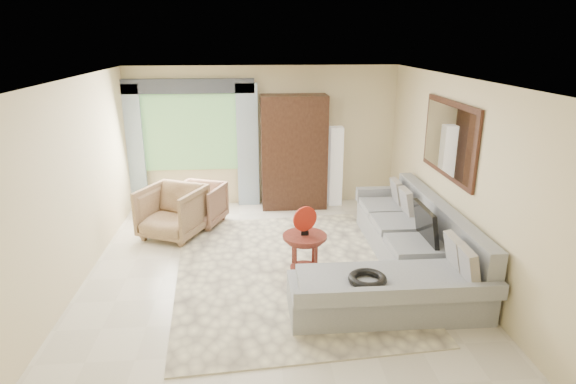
{
  "coord_description": "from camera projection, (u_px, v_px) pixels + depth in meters",
  "views": [
    {
      "loc": [
        -0.26,
        -5.93,
        3.1
      ],
      "look_at": [
        0.25,
        0.35,
        1.05
      ],
      "focal_mm": 30.0,
      "sensor_mm": 36.0,
      "label": 1
    }
  ],
  "objects": [
    {
      "name": "curtain_left",
      "position": [
        133.0,
        148.0,
        8.79
      ],
      "size": [
        0.4,
        0.08,
        2.3
      ],
      "primitive_type": "cube",
      "color": "#9EB7CC",
      "rests_on": "ground"
    },
    {
      "name": "wall_mirror",
      "position": [
        449.0,
        139.0,
        6.58
      ],
      "size": [
        0.05,
        1.7,
        1.05
      ],
      "color": "black",
      "rests_on": "wall_right"
    },
    {
      "name": "armchair_left",
      "position": [
        173.0,
        212.0,
        7.7
      ],
      "size": [
        1.19,
        1.21,
        0.83
      ],
      "primitive_type": "imported",
      "rotation": [
        0.0,
        0.0,
        -0.44
      ],
      "color": "#9D8455",
      "rests_on": "ground"
    },
    {
      "name": "window",
      "position": [
        190.0,
        133.0,
        8.88
      ],
      "size": [
        1.8,
        0.04,
        1.4
      ],
      "primitive_type": "cube",
      "color": "#669E59",
      "rests_on": "wall_back"
    },
    {
      "name": "red_disc",
      "position": [
        305.0,
        219.0,
        6.29
      ],
      "size": [
        0.33,
        0.14,
        0.34
      ],
      "primitive_type": "cylinder",
      "rotation": [
        1.57,
        0.0,
        0.36
      ],
      "color": "#A72010",
      "rests_on": "coffee_table"
    },
    {
      "name": "coffee_table",
      "position": [
        305.0,
        254.0,
        6.45
      ],
      "size": [
        0.59,
        0.59,
        0.59
      ],
      "rotation": [
        0.0,
        0.0,
        0.06
      ],
      "color": "#491913",
      "rests_on": "ground"
    },
    {
      "name": "curtain_right",
      "position": [
        248.0,
        146.0,
        8.95
      ],
      "size": [
        0.4,
        0.08,
        2.3
      ],
      "primitive_type": "cube",
      "color": "#9EB7CC",
      "rests_on": "ground"
    },
    {
      "name": "armchair_right",
      "position": [
        199.0,
        204.0,
        8.22
      ],
      "size": [
        1.0,
        1.01,
        0.71
      ],
      "primitive_type": "imported",
      "rotation": [
        0.0,
        0.0,
        -0.37
      ],
      "color": "#986D52",
      "rests_on": "ground"
    },
    {
      "name": "potted_plant",
      "position": [
        152.0,
        200.0,
        8.72
      ],
      "size": [
        0.61,
        0.57,
        0.55
      ],
      "primitive_type": "imported",
      "rotation": [
        0.0,
        0.0,
        -0.36
      ],
      "color": "#999999",
      "rests_on": "ground"
    },
    {
      "name": "valance",
      "position": [
        187.0,
        86.0,
        8.55
      ],
      "size": [
        2.4,
        0.12,
        0.26
      ],
      "primitive_type": "cube",
      "color": "#1E232D",
      "rests_on": "wall_back"
    },
    {
      "name": "ground",
      "position": [
        272.0,
        273.0,
        6.6
      ],
      "size": [
        6.0,
        6.0,
        0.0
      ],
      "primitive_type": "plane",
      "color": "silver",
      "rests_on": "ground"
    },
    {
      "name": "floor_lamp",
      "position": [
        335.0,
        166.0,
        9.11
      ],
      "size": [
        0.24,
        0.24,
        1.5
      ],
      "primitive_type": "cube",
      "color": "silver",
      "rests_on": "ground"
    },
    {
      "name": "area_rug",
      "position": [
        288.0,
        271.0,
        6.65
      ],
      "size": [
        3.3,
        4.22,
        0.02
      ],
      "primitive_type": "cube",
      "rotation": [
        0.0,
        0.0,
        0.08
      ],
      "color": "#F0E8BE",
      "rests_on": "ground"
    },
    {
      "name": "garden_hose",
      "position": [
        367.0,
        279.0,
        5.31
      ],
      "size": [
        0.43,
        0.43,
        0.09
      ],
      "primitive_type": "torus",
      "color": "black",
      "rests_on": "sectional_sofa"
    },
    {
      "name": "tv_screen",
      "position": [
        426.0,
        224.0,
        6.39
      ],
      "size": [
        0.14,
        0.74,
        0.48
      ],
      "primitive_type": "cube",
      "rotation": [
        0.0,
        -0.17,
        0.0
      ],
      "color": "black",
      "rests_on": "sectional_sofa"
    },
    {
      "name": "sectional_sofa",
      "position": [
        404.0,
        255.0,
        6.48
      ],
      "size": [
        2.3,
        3.46,
        0.9
      ],
      "color": "#979A9F",
      "rests_on": "ground"
    },
    {
      "name": "armoire",
      "position": [
        294.0,
        152.0,
        8.9
      ],
      "size": [
        1.2,
        0.55,
        2.1
      ],
      "primitive_type": "cube",
      "color": "black",
      "rests_on": "ground"
    }
  ]
}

